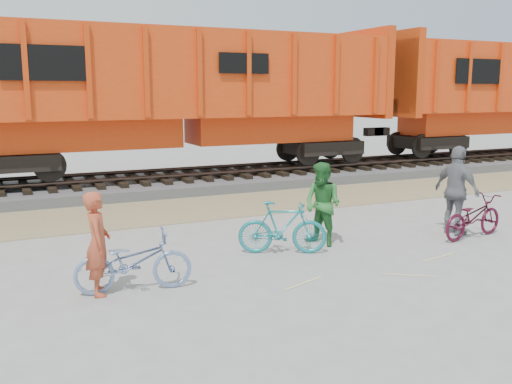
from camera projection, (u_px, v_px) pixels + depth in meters
ground at (330, 262)px, 10.22m from camera, size 120.00×120.00×0.00m
gravel_strip at (218, 206)px, 15.12m from camera, size 120.00×3.00×0.02m
ballast_bed at (178, 182)px, 18.21m from camera, size 120.00×4.00×0.30m
track at (177, 172)px, 18.16m from camera, size 120.00×2.60×0.24m
hopper_car_center at (183, 92)px, 17.82m from camera, size 14.00×3.13×4.65m
bicycle_blue at (133, 262)px, 8.66m from camera, size 1.84×0.86×0.93m
bicycle_teal at (282, 228)px, 10.69m from camera, size 1.70×1.17×1.00m
bicycle_maroon at (473, 217)px, 11.84m from camera, size 1.79×0.85×0.91m
person_solo at (98, 243)px, 8.49m from camera, size 0.47×0.63×1.58m
person_man at (323, 204)px, 11.23m from camera, size 0.88×0.98×1.66m
person_woman at (457, 191)px, 12.07m from camera, size 0.56×1.15×1.90m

